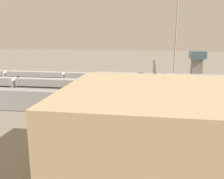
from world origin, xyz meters
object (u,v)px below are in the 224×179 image
train_on_track_3 (106,87)px  train_on_track_5 (104,94)px  light_mast_2 (176,29)px  control_tower (197,63)px  train_on_track_4 (133,90)px  train_on_track_0 (122,79)px  signal_gantry (155,71)px  train_on_track_7 (120,104)px  train_on_track_1 (201,82)px

train_on_track_3 → train_on_track_5: 10.05m
light_mast_2 → control_tower: size_ratio=2.76×
train_on_track_3 → train_on_track_4: (-8.81, 5.00, 0.55)m
train_on_track_0 → train_on_track_3: bearing=77.7°
train_on_track_5 → control_tower: 48.91m
train_on_track_3 → signal_gantry: signal_gantry is taller
train_on_track_7 → control_tower: (-24.86, -47.80, 4.26)m
train_on_track_7 → control_tower: bearing=-117.5°
train_on_track_0 → train_on_track_5: bearing=84.9°
signal_gantry → control_tower: size_ratio=3.43×
signal_gantry → control_tower: control_tower is taller
train_on_track_0 → train_on_track_1: (-27.07, 5.00, 0.53)m
train_on_track_7 → train_on_track_5: size_ratio=11.98×
train_on_track_3 → train_on_track_4: size_ratio=0.76×
train_on_track_3 → train_on_track_1: bearing=-161.8°
train_on_track_4 → signal_gantry: 8.19m
train_on_track_1 → train_on_track_5: (29.31, 20.00, -0.42)m
train_on_track_3 → signal_gantry: (-14.69, 2.50, 5.67)m
train_on_track_1 → light_mast_2: size_ratio=2.22×
train_on_track_5 → light_mast_2: light_mast_2 is taller
train_on_track_5 → signal_gantry: 16.55m
train_on_track_4 → train_on_track_5: same height
train_on_track_1 → train_on_track_4: bearing=34.9°
train_on_track_7 → light_mast_2: size_ratio=3.73×
train_on_track_7 → control_tower: 54.04m
train_on_track_0 → train_on_track_5: (2.23, 25.00, 0.11)m
light_mast_2 → train_on_track_3: bearing=38.4°
train_on_track_7 → control_tower: control_tower is taller
train_on_track_3 → train_on_track_0: size_ratio=0.65×
train_on_track_5 → train_on_track_7: bearing=120.2°
signal_gantry → train_on_track_1: bearing=-141.4°
signal_gantry → control_tower: bearing=-119.3°
train_on_track_0 → train_on_track_7: size_ratio=1.16×
train_on_track_5 → signal_gantry: bearing=-151.2°
train_on_track_1 → control_tower: size_ratio=6.13×
train_on_track_3 → train_on_track_7: (-6.86, 20.00, 0.55)m
train_on_track_3 → train_on_track_5: size_ratio=9.06×
train_on_track_5 → train_on_track_1: bearing=-145.7°
train_on_track_4 → light_mast_2: bearing=-120.4°
light_mast_2 → signal_gantry: bearing=69.9°
train_on_track_1 → signal_gantry: bearing=38.6°
train_on_track_4 → train_on_track_5: 9.26m
train_on_track_5 → control_tower: control_tower is taller
train_on_track_1 → control_tower: bearing=-94.4°
train_on_track_0 → signal_gantry: size_ratio=3.48×
train_on_track_7 → train_on_track_5: 11.58m
train_on_track_5 → train_on_track_0: bearing=-95.1°
train_on_track_3 → light_mast_2: light_mast_2 is taller
train_on_track_3 → train_on_track_0: same height
light_mast_2 → control_tower: 19.37m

